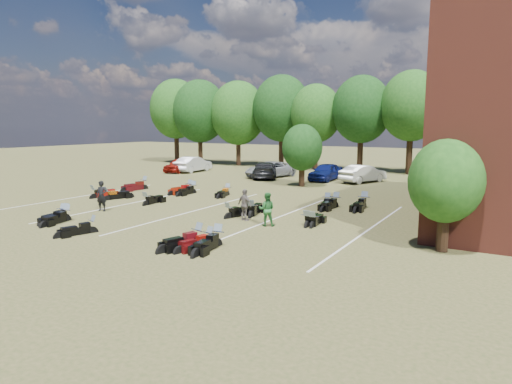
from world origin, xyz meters
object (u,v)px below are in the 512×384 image
Objects in this scene: car_0 at (180,165)px; motorcycle_14 at (144,189)px; motorcycle_0 at (63,220)px; motorcycle_7 at (94,198)px; person_green at (267,209)px; person_black at (101,196)px; motorcycle_3 at (92,233)px; person_grey at (245,205)px; car_4 at (326,172)px.

motorcycle_14 is at bearing -71.52° from car_0.
motorcycle_7 reaches higher than motorcycle_0.
car_0 is at bearing -65.58° from person_green.
person_black reaches higher than person_green.
motorcycle_7 is at bearing 129.60° from person_black.
motorcycle_7 is (-7.74, 6.79, 0.00)m from motorcycle_3.
car_0 is 2.63× the size of person_green.
person_grey reaches higher than motorcycle_0.
motorcycle_7 is at bearing 110.61° from motorcycle_0.
car_0 is 26.66m from motorcycle_3.
motorcycle_14 is (5.69, -11.21, -0.74)m from car_0.
motorcycle_0 is (-9.84, -4.03, -0.82)m from person_green.
car_0 is 2.16× the size of motorcycle_3.
motorcycle_14 is (-4.19, 7.76, -0.87)m from person_black.
person_black reaches higher than motorcycle_7.
car_4 is 18.23m from person_grey.
motorcycle_3 is at bearing 149.39° from motorcycle_7.
car_4 is at bearing 58.90° from person_black.
person_black is (-5.81, -19.83, 0.10)m from car_4.
car_0 reaches higher than motorcycle_14.
car_4 is 15.69m from motorcycle_14.
person_grey reaches higher than motorcycle_3.
motorcycle_14 is at bearing -77.02° from motorcycle_7.
motorcycle_3 is (3.59, -1.21, 0.00)m from motorcycle_0.
person_grey is (8.45, 1.79, -0.05)m from person_black.
car_4 is 1.79× the size of motorcycle_14.
motorcycle_0 is 11.35m from motorcycle_14.
car_4 is at bearing 59.93° from motorcycle_0.
car_0 is at bearing 124.39° from motorcycle_14.
car_0 is 26.59m from person_green.
person_green is 14.10m from motorcycle_7.
person_green reaches higher than motorcycle_7.
car_0 is 21.39m from person_black.
car_4 reaches higher than motorcycle_14.
car_4 is at bearing -109.34° from motorcycle_7.
motorcycle_0 is at bearing -102.12° from car_4.
car_4 reaches higher than motorcycle_3.
person_black is at bearing 155.03° from motorcycle_7.
person_black reaches higher than motorcycle_0.
car_0 is 12.59m from motorcycle_14.
person_green is at bearing -16.97° from motorcycle_14.
person_green is 8.19m from motorcycle_3.
person_grey is 14.00m from motorcycle_14.
motorcycle_3 is at bearing -48.33° from motorcycle_14.
motorcycle_0 is at bearing -73.59° from car_0.
car_0 is at bearing 102.73° from person_black.
person_black is 0.69× the size of motorcycle_14.
person_grey reaches higher than car_0.
car_4 is at bearing 57.87° from motorcycle_14.
person_grey is 0.73× the size of motorcycle_7.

